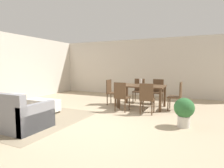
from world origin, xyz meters
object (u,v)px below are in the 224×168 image
(dining_chair_near_right, at_px, (147,97))
(dining_chair_far_right, at_px, (158,90))
(couch, at_px, (2,114))
(dining_chair_head_east, at_px, (177,94))
(dining_chair_far_left, at_px, (139,89))
(potted_plant, at_px, (184,110))
(dining_chair_head_west, at_px, (111,91))
(dining_table, at_px, (142,88))
(ottoman_table, at_px, (43,105))
(vase_centerpiece, at_px, (141,82))
(dining_chair_near_left, at_px, (121,95))

(dining_chair_near_right, distance_m, dining_chair_far_right, 1.72)
(couch, relative_size, dining_chair_near_right, 2.47)
(dining_chair_head_east, bearing_deg, dining_chair_far_left, 151.27)
(couch, relative_size, potted_plant, 3.31)
(dining_chair_near_right, xyz_separation_m, potted_plant, (1.07, -0.78, -0.12))
(dining_chair_head_west, bearing_deg, dining_table, 2.00)
(couch, xyz_separation_m, dining_table, (2.46, 3.34, 0.38))
(dining_chair_head_east, relative_size, dining_chair_head_west, 1.00)
(dining_chair_far_right, bearing_deg, dining_table, -113.18)
(ottoman_table, xyz_separation_m, potted_plant, (4.01, 0.35, 0.17))
(dining_chair_near_right, distance_m, vase_centerpiece, 1.03)
(dining_table, bearing_deg, dining_chair_head_west, -178.00)
(dining_chair_head_east, relative_size, potted_plant, 1.34)
(ottoman_table, height_order, dining_chair_near_right, dining_chair_near_right)
(dining_table, distance_m, dining_chair_near_left, 0.97)
(dining_chair_far_left, relative_size, vase_centerpiece, 4.15)
(ottoman_table, height_order, dining_chair_far_left, dining_chair_far_left)
(dining_chair_far_left, bearing_deg, dining_chair_head_west, -132.08)
(ottoman_table, distance_m, dining_chair_near_right, 3.16)
(ottoman_table, xyz_separation_m, dining_table, (2.54, 1.99, 0.44))
(dining_table, height_order, dining_chair_far_right, dining_chair_far_right)
(couch, bearing_deg, dining_chair_near_left, 50.44)
(ottoman_table, distance_m, dining_chair_far_right, 4.08)
(ottoman_table, bearing_deg, dining_chair_near_left, 27.89)
(potted_plant, bearing_deg, ottoman_table, -174.98)
(couch, distance_m, vase_centerpiece, 4.17)
(ottoman_table, distance_m, vase_centerpiece, 3.26)
(dining_chair_far_left, distance_m, potted_plant, 3.08)
(dining_table, bearing_deg, couch, -126.39)
(ottoman_table, bearing_deg, dining_chair_head_west, 54.36)
(dining_chair_far_left, bearing_deg, dining_chair_near_right, -66.37)
(dining_chair_head_east, bearing_deg, potted_plant, -79.49)
(dining_chair_far_right, distance_m, vase_centerpiece, 1.01)
(dining_chair_head_east, bearing_deg, dining_chair_near_right, -131.42)
(dining_chair_near_right, relative_size, dining_chair_far_right, 1.00)
(dining_table, xyz_separation_m, dining_chair_far_right, (0.37, 0.86, -0.15))
(ottoman_table, relative_size, dining_chair_near_right, 1.11)
(ottoman_table, xyz_separation_m, vase_centerpiece, (2.50, 2.00, 0.64))
(dining_chair_head_east, height_order, potted_plant, dining_chair_head_east)
(dining_chair_near_right, distance_m, dining_chair_head_west, 1.74)
(dining_table, xyz_separation_m, dining_chair_near_right, (0.39, -0.86, -0.15))
(dining_chair_far_left, relative_size, potted_plant, 1.34)
(dining_table, bearing_deg, potted_plant, -48.15)
(ottoman_table, bearing_deg, dining_chair_far_right, 44.38)
(dining_chair_near_left, height_order, dining_chair_near_right, same)
(dining_chair_near_right, bearing_deg, ottoman_table, -158.95)
(couch, distance_m, potted_plant, 4.29)
(vase_centerpiece, bearing_deg, dining_table, -8.16)
(dining_table, bearing_deg, dining_chair_head_east, 0.53)
(dining_chair_head_west, height_order, vase_centerpiece, vase_centerpiece)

